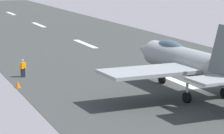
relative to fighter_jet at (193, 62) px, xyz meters
The scene contains 5 objects.
ground_plane 4.30m from the fighter_jet, 21.11° to the right, with size 400.00×400.00×0.00m, color slate.
runway_strip 4.28m from the fighter_jet, 21.22° to the right, with size 240.00×26.00×0.02m.
fighter_jet is the anchor object (origin of this frame).
crew_person 15.25m from the fighter_jet, 42.73° to the left, with size 0.45×0.63×1.57m.
marker_cone_mid 13.74m from the fighter_jet, 58.32° to the left, with size 0.44×0.44×0.55m, color orange.
Camera 1 is at (-37.82, 20.95, 9.32)m, focal length 87.38 mm.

